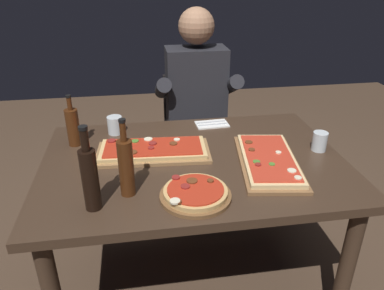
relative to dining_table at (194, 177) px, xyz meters
The scene contains 13 objects.
ground_plane 0.64m from the dining_table, ahead, with size 6.40×6.40×0.00m, color #4C3828.
dining_table is the anchor object (origin of this frame).
pizza_rectangular_front 0.23m from the dining_table, 155.79° to the left, with size 0.55×0.28×0.05m.
pizza_rectangular_left 0.36m from the dining_table, 16.30° to the right, with size 0.33×0.55×0.05m.
pizza_round_far 0.33m from the dining_table, 97.91° to the right, with size 0.28×0.28×0.05m.
wine_bottle_dark 0.44m from the dining_table, 141.49° to the right, with size 0.06×0.06×0.32m.
oil_bottle_amber 0.58m from the dining_table, 143.76° to the right, with size 0.06×0.06×0.33m.
vinegar_bottle_green 0.65m from the dining_table, 156.47° to the left, with size 0.06×0.06×0.26m.
tumbler_near_camera 0.63m from the dining_table, ahead, with size 0.07×0.07×0.09m.
tumbler_far_side 0.53m from the dining_table, 136.11° to the left, with size 0.08×0.08×0.09m.
napkin_cutlery_set 0.43m from the dining_table, 66.56° to the left, with size 0.19×0.12×0.01m.
diner_chair 0.88m from the dining_table, 80.65° to the left, with size 0.44×0.44×0.87m.
seated_diner 0.76m from the dining_table, 79.16° to the left, with size 0.53×0.41×1.33m.
Camera 1 is at (-0.24, -1.50, 1.57)m, focal length 34.68 mm.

